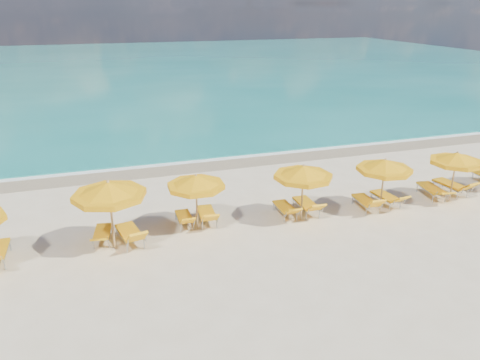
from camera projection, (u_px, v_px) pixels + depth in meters
name	position (u px, v px, depth m)	size (l,w,h in m)	color
ground_plane	(252.00, 223.00, 17.80)	(120.00, 120.00, 0.00)	beige
ocean	(130.00, 68.00, 60.50)	(120.00, 80.00, 0.30)	#167E74
wet_sand_band	(205.00, 163.00, 24.38)	(120.00, 2.60, 0.01)	tan
foam_line	(202.00, 159.00, 25.09)	(120.00, 1.20, 0.03)	white
whitecap_near	(83.00, 128.00, 31.19)	(14.00, 0.36, 0.05)	white
whitecap_far	(248.00, 97.00, 41.45)	(18.00, 0.30, 0.05)	white
umbrella_2	(109.00, 191.00, 15.22)	(2.61, 2.61, 2.47)	tan
umbrella_3	(196.00, 182.00, 16.72)	(2.80, 2.80, 2.15)	tan
umbrella_4	(303.00, 173.00, 17.37)	(2.73, 2.73, 2.26)	tan
umbrella_5	(385.00, 166.00, 18.23)	(2.63, 2.63, 2.20)	tan
umbrella_6	(456.00, 159.00, 19.21)	(2.67, 2.67, 2.16)	tan
lounger_2_left	(103.00, 236.00, 16.33)	(0.81, 1.79, 0.65)	#A5A8AD
lounger_2_right	(130.00, 237.00, 16.18)	(1.02, 2.03, 0.92)	#A5A8AD
lounger_3_left	(185.00, 220.00, 17.53)	(0.57, 1.61, 0.73)	#A5A8AD
lounger_3_right	(207.00, 217.00, 17.71)	(0.75, 1.87, 0.83)	#A5A8AD
lounger_4_left	(285.00, 211.00, 18.29)	(0.62, 1.76, 0.76)	#A5A8AD
lounger_4_right	(307.00, 208.00, 18.53)	(0.67, 1.90, 0.84)	#A5A8AD
lounger_5_left	(366.00, 204.00, 18.87)	(0.72, 1.80, 0.84)	#A5A8AD
lounger_5_right	(386.00, 200.00, 19.29)	(0.77, 1.85, 0.78)	#A5A8AD
lounger_6_left	(432.00, 192.00, 20.04)	(0.93, 2.07, 0.73)	#A5A8AD
lounger_6_right	(451.00, 188.00, 20.43)	(0.91, 2.05, 0.91)	#A5A8AD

